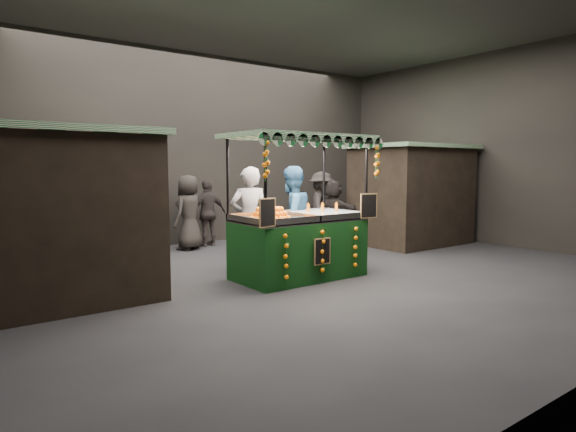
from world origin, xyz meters
TOP-DOWN VIEW (x-y plane):
  - ground at (0.00, 0.00)m, footprint 12.00×12.00m
  - market_hall at (0.00, 0.00)m, footprint 12.10×10.10m
  - neighbour_stall_left at (-4.40, 1.00)m, footprint 3.00×2.20m
  - neighbour_stall_right at (4.40, 1.50)m, footprint 3.00×2.20m
  - juice_stall at (-0.47, 0.05)m, footprint 2.69×1.58m
  - vendor_grey at (-0.90, 1.10)m, footprint 0.86×0.71m
  - vendor_blue at (0.01, 0.95)m, footprint 1.09×0.90m
  - shopper_0 at (-2.64, 2.68)m, footprint 0.63×0.48m
  - shopper_1 at (3.34, 1.80)m, footprint 1.13×1.03m
  - shopper_2 at (-0.14, 4.30)m, footprint 1.02×0.46m
  - shopper_3 at (2.59, 3.03)m, footprint 1.33×1.40m
  - shopper_4 at (-0.77, 4.10)m, footprint 1.07×0.94m
  - shopper_5 at (2.71, 2.70)m, footprint 1.12×1.64m

SIDE VIEW (x-z plane):
  - ground at x=0.00m, z-range 0.00..0.00m
  - shopper_0 at x=-2.64m, z-range 0.00..1.55m
  - juice_stall at x=-0.47m, z-range -0.49..2.11m
  - shopper_5 at x=2.71m, z-range 0.00..1.70m
  - shopper_2 at x=-0.14m, z-range 0.00..1.71m
  - shopper_4 at x=-0.77m, z-range 0.00..1.83m
  - shopper_1 at x=3.34m, z-range 0.00..1.90m
  - shopper_3 at x=2.59m, z-range 0.00..1.90m
  - vendor_grey at x=-0.90m, z-range 0.00..2.03m
  - vendor_blue at x=0.01m, z-range 0.00..2.04m
  - neighbour_stall_left at x=-4.40m, z-range 0.01..2.61m
  - neighbour_stall_right at x=4.40m, z-range 0.01..2.61m
  - market_hall at x=0.00m, z-range 0.86..5.91m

